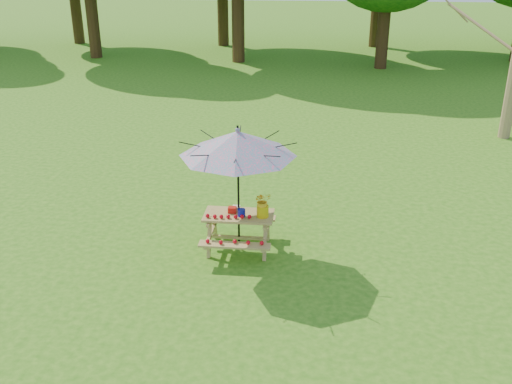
# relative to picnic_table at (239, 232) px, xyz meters

# --- Properties ---
(picnic_table) EXTENTS (1.20, 1.32, 0.67)m
(picnic_table) POSITION_rel_picnic_table_xyz_m (0.00, 0.00, 0.00)
(picnic_table) COLOR olive
(picnic_table) RESTS_ON ground
(patio_umbrella) EXTENTS (2.11, 2.11, 2.25)m
(patio_umbrella) POSITION_rel_picnic_table_xyz_m (0.00, 0.00, 1.62)
(patio_umbrella) COLOR black
(patio_umbrella) RESTS_ON ground
(produce_bins) EXTENTS (0.32, 0.38, 0.13)m
(produce_bins) POSITION_rel_picnic_table_xyz_m (-0.03, 0.03, 0.40)
(produce_bins) COLOR red
(produce_bins) RESTS_ON picnic_table
(tomatoes_row) EXTENTS (0.77, 0.13, 0.07)m
(tomatoes_row) POSITION_rel_picnic_table_xyz_m (-0.15, -0.18, 0.38)
(tomatoes_row) COLOR red
(tomatoes_row) RESTS_ON picnic_table
(flower_bucket) EXTENTS (0.35, 0.33, 0.45)m
(flower_bucket) POSITION_rel_picnic_table_xyz_m (0.42, -0.05, 0.58)
(flower_bucket) COLOR gold
(flower_bucket) RESTS_ON picnic_table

